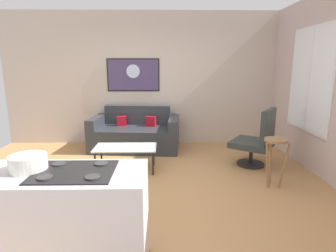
{
  "coord_description": "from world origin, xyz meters",
  "views": [
    {
      "loc": [
        0.19,
        -3.58,
        1.68
      ],
      "look_at": [
        0.28,
        0.9,
        0.7
      ],
      "focal_mm": 29.41,
      "sensor_mm": 36.0,
      "label": 1
    }
  ],
  "objects_px": {
    "wall_painting": "(133,75)",
    "armchair": "(257,140)",
    "couch": "(135,135)",
    "bar_stool": "(275,150)",
    "mixing_bowl": "(28,163)",
    "coffee_table": "(126,149)"
  },
  "relations": [
    {
      "from": "couch",
      "to": "mixing_bowl",
      "type": "bearing_deg",
      "value": -97.78
    },
    {
      "from": "bar_stool",
      "to": "wall_painting",
      "type": "distance_m",
      "value": 3.34
    },
    {
      "from": "armchair",
      "to": "mixing_bowl",
      "type": "xyz_separation_m",
      "value": [
        -2.63,
        -2.41,
        0.48
      ]
    },
    {
      "from": "wall_painting",
      "to": "mixing_bowl",
      "type": "bearing_deg",
      "value": -95.98
    },
    {
      "from": "bar_stool",
      "to": "mixing_bowl",
      "type": "height_order",
      "value": "mixing_bowl"
    },
    {
      "from": "mixing_bowl",
      "to": "armchair",
      "type": "bearing_deg",
      "value": 42.48
    },
    {
      "from": "couch",
      "to": "armchair",
      "type": "height_order",
      "value": "armchair"
    },
    {
      "from": "coffee_table",
      "to": "armchair",
      "type": "bearing_deg",
      "value": 3.76
    },
    {
      "from": "coffee_table",
      "to": "wall_painting",
      "type": "distance_m",
      "value": 2.02
    },
    {
      "from": "mixing_bowl",
      "to": "wall_painting",
      "type": "height_order",
      "value": "wall_painting"
    },
    {
      "from": "couch",
      "to": "mixing_bowl",
      "type": "xyz_separation_m",
      "value": [
        -0.47,
        -3.47,
        0.65
      ]
    },
    {
      "from": "coffee_table",
      "to": "armchair",
      "type": "relative_size",
      "value": 1.01
    },
    {
      "from": "couch",
      "to": "bar_stool",
      "type": "height_order",
      "value": "couch"
    },
    {
      "from": "armchair",
      "to": "wall_painting",
      "type": "relative_size",
      "value": 0.89
    },
    {
      "from": "mixing_bowl",
      "to": "couch",
      "type": "bearing_deg",
      "value": 82.22
    },
    {
      "from": "couch",
      "to": "mixing_bowl",
      "type": "distance_m",
      "value": 3.56
    },
    {
      "from": "couch",
      "to": "bar_stool",
      "type": "relative_size",
      "value": 2.63
    },
    {
      "from": "couch",
      "to": "mixing_bowl",
      "type": "relative_size",
      "value": 6.54
    },
    {
      "from": "coffee_table",
      "to": "bar_stool",
      "type": "relative_size",
      "value": 1.43
    },
    {
      "from": "wall_painting",
      "to": "armchair",
      "type": "bearing_deg",
      "value": -34.49
    },
    {
      "from": "coffee_table",
      "to": "mixing_bowl",
      "type": "height_order",
      "value": "mixing_bowl"
    },
    {
      "from": "armchair",
      "to": "mixing_bowl",
      "type": "height_order",
      "value": "mixing_bowl"
    }
  ]
}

